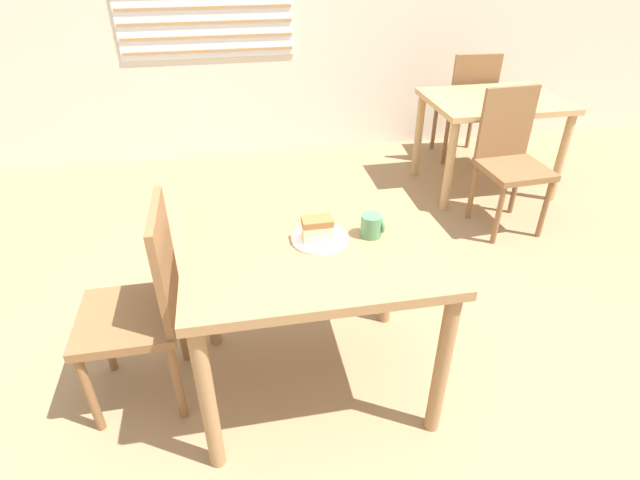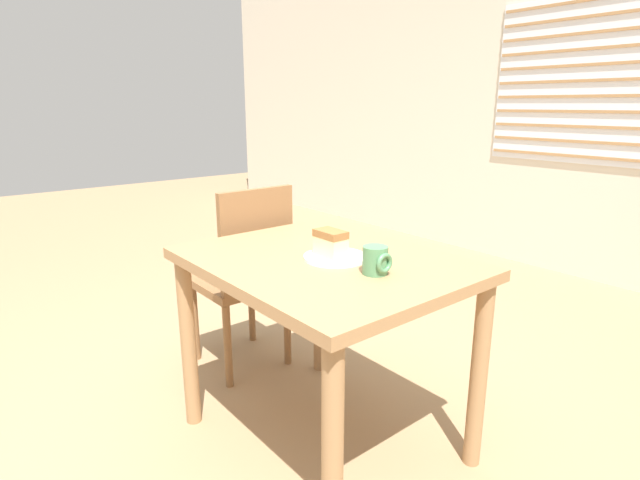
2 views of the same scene
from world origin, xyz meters
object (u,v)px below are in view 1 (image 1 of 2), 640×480
(chair_near_window, at_px, (143,304))
(chair_far_corner, at_px, (510,156))
(dining_table_near, at_px, (313,268))
(dining_table_far, at_px, (493,113))
(plate, at_px, (320,239))
(cake_slice, at_px, (317,229))
(chair_far_opposite, at_px, (466,103))
(coffee_mug, at_px, (372,225))

(chair_near_window, relative_size, chair_far_corner, 1.00)
(dining_table_near, bearing_deg, dining_table_far, 46.31)
(chair_near_window, height_order, plate, chair_near_window)
(plate, height_order, cake_slice, cake_slice)
(chair_far_opposite, xyz_separation_m, coffee_mug, (-1.47, -2.25, 0.30))
(chair_near_window, height_order, cake_slice, chair_near_window)
(dining_table_near, xyz_separation_m, plate, (0.03, 0.02, 0.12))
(coffee_mug, bearing_deg, plate, 178.34)
(chair_far_corner, bearing_deg, plate, -145.51)
(dining_table_near, xyz_separation_m, chair_far_opposite, (1.70, 2.27, -0.14))
(chair_near_window, bearing_deg, dining_table_far, 125.31)
(dining_table_far, height_order, chair_near_window, chair_near_window)
(cake_slice, bearing_deg, dining_table_far, 46.51)
(chair_far_opposite, bearing_deg, dining_table_far, 88.64)
(dining_table_near, height_order, chair_near_window, chair_near_window)
(plate, distance_m, cake_slice, 0.05)
(chair_far_corner, height_order, cake_slice, chair_far_corner)
(dining_table_far, height_order, cake_slice, cake_slice)
(chair_far_corner, xyz_separation_m, plate, (-1.48, -1.15, 0.26))
(chair_far_opposite, distance_m, coffee_mug, 2.70)
(dining_table_near, height_order, cake_slice, cake_slice)
(chair_near_window, height_order, chair_far_opposite, same)
(dining_table_near, height_order, plate, plate)
(chair_near_window, distance_m, chair_far_opposite, 3.23)
(coffee_mug, bearing_deg, cake_slice, -178.58)
(dining_table_far, distance_m, chair_near_window, 2.84)
(chair_far_opposite, distance_m, plate, 2.81)
(chair_far_corner, height_order, chair_far_opposite, same)
(chair_near_window, height_order, chair_far_corner, same)
(dining_table_near, height_order, chair_far_opposite, chair_far_opposite)
(dining_table_near, distance_m, coffee_mug, 0.29)
(chair_far_opposite, relative_size, coffee_mug, 10.04)
(plate, bearing_deg, coffee_mug, -1.66)
(dining_table_far, bearing_deg, plate, -133.48)
(chair_far_corner, relative_size, plate, 4.13)
(chair_far_opposite, height_order, cake_slice, chair_far_opposite)
(dining_table_near, distance_m, cake_slice, 0.17)
(dining_table_far, bearing_deg, cake_slice, -133.49)
(dining_table_far, relative_size, chair_far_corner, 1.05)
(chair_near_window, relative_size, chair_far_opposite, 1.00)
(plate, bearing_deg, chair_far_opposite, 53.33)
(dining_table_near, xyz_separation_m, dining_table_far, (1.64, 1.72, -0.04))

